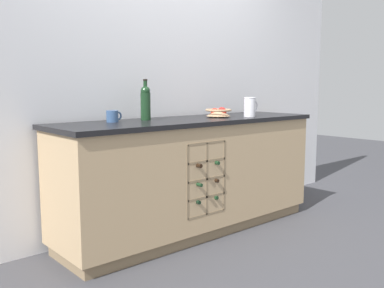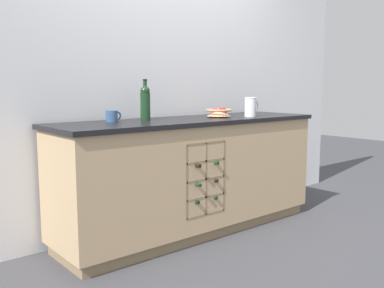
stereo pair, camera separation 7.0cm
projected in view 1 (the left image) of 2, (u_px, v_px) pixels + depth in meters
name	position (u px, v px, depth m)	size (l,w,h in m)	color
ground_plane	(192.00, 230.00, 3.54)	(14.00, 14.00, 0.00)	#424247
back_wall	(163.00, 76.00, 3.65)	(4.68, 0.06, 2.55)	white
kitchen_island	(192.00, 175.00, 3.48)	(2.32, 0.67, 0.93)	#8B7354
fruit_bowl	(218.00, 112.00, 3.59)	(0.22, 0.22, 0.08)	tan
white_pitcher	(250.00, 106.00, 3.63)	(0.15, 0.10, 0.17)	white
ceramic_mug	(113.00, 116.00, 3.09)	(0.12, 0.09, 0.08)	#385684
standing_wine_bottle	(146.00, 102.00, 3.26)	(0.08, 0.08, 0.31)	#19381E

